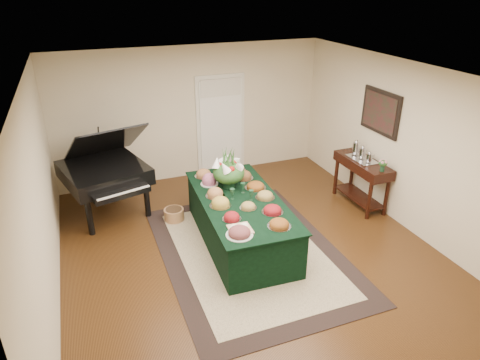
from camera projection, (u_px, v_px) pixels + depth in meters
name	position (u px, v px, depth m)	size (l,w,h in m)	color
ground	(247.00, 248.00, 6.72)	(6.00, 6.00, 0.00)	black
area_rug	(250.00, 252.00, 6.60)	(2.60, 3.64, 0.01)	black
kitchen_doorway	(221.00, 126.00, 8.98)	(1.05, 0.07, 2.10)	silver
buffet_table	(240.00, 220.00, 6.74)	(1.32, 2.59, 0.76)	black
food_platters	(236.00, 194.00, 6.63)	(1.11, 2.29, 0.15)	silver
cutting_board	(240.00, 227.00, 5.78)	(0.32, 0.32, 0.10)	tan
green_goblets	(242.00, 192.00, 6.59)	(0.33, 0.36, 0.18)	#153520
floral_centerpiece	(229.00, 169.00, 6.84)	(0.53, 0.53, 0.53)	#153520
grand_piano	(105.00, 172.00, 7.41)	(1.64, 1.82, 1.63)	black
wicker_basket	(174.00, 215.00, 7.45)	(0.34, 0.34, 0.21)	#9C693F
mahogany_sideboard	(362.00, 170.00, 7.75)	(0.45, 1.24, 0.88)	black
tea_service	(362.00, 153.00, 7.68)	(0.34, 0.58, 0.30)	silver
pink_bouquet	(383.00, 164.00, 7.17)	(0.17, 0.17, 0.21)	#153520
wall_painting	(380.00, 112.00, 7.36)	(0.05, 0.95, 0.75)	black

